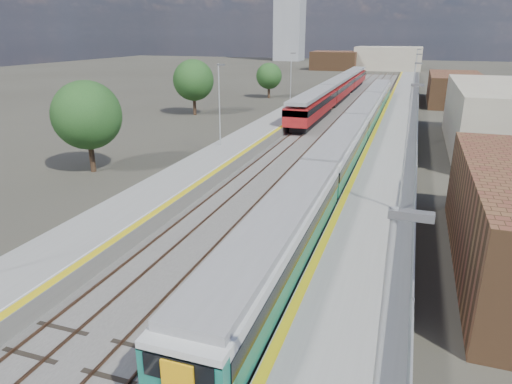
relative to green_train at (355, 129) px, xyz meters
The scene contains 11 objects.
ground 9.47m from the green_train, 99.34° to the left, with size 320.00×320.00×0.00m, color #47443A.
ballast_bed 12.38m from the green_train, 107.89° to the left, with size 10.50×155.00×0.06m, color #565451.
tracks 13.80m from the green_train, 103.34° to the left, with size 8.96×160.00×0.17m.
platform_right 12.31m from the green_train, 71.96° to the left, with size 4.70×155.00×8.52m.
platform_left 15.76m from the green_train, 132.26° to the left, with size 4.30×155.00×8.52m.
buildings 100.04m from the green_train, 101.35° to the left, with size 72.00×185.50×40.00m.
green_train is the anchor object (origin of this frame).
red_train 33.79m from the green_train, 101.96° to the left, with size 2.96×59.89×3.73m.
tree_a 25.18m from the green_train, 142.37° to the right, with size 5.60×5.60×7.59m.
tree_b 27.62m from the green_train, 151.57° to the left, with size 5.69×5.69×7.71m.
tree_c 38.79m from the green_train, 120.12° to the left, with size 4.54×4.54×6.16m.
Camera 1 is at (6.68, -5.06, 11.13)m, focal length 32.00 mm.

